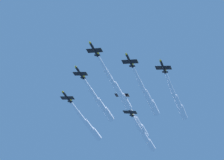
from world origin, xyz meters
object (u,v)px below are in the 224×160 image
Objects in this scene: jet_port_inner at (148,97)px; jet_starboard_inner at (101,104)px; jet_starboard_outer at (145,137)px; jet_starboard_mid at (88,125)px; jet_lead at (118,90)px; jet_port_mid at (177,102)px; jet_port_outer at (138,122)px.

jet_port_inner is 1.05× the size of jet_starboard_inner.
jet_starboard_mid is at bearing -27.32° from jet_starboard_outer.
jet_lead is 1.06× the size of jet_port_mid.
jet_starboard_inner reaches higher than jet_port_inner.
jet_starboard_mid is at bearing -44.41° from jet_port_outer.
jet_port_inner is at bearing 96.43° from jet_starboard_mid.
jet_starboard_inner reaches higher than jet_starboard_outer.
jet_starboard_outer reaches higher than jet_starboard_mid.
jet_port_inner is 1.04× the size of jet_starboard_mid.
jet_port_inner is 18.42m from jet_port_mid.
jet_port_outer is (-30.83, -12.22, 2.31)m from jet_lead.
jet_starboard_outer reaches higher than jet_port_inner.
jet_starboard_mid is at bearing -83.57° from jet_port_inner.
jet_lead reaches higher than jet_starboard_outer.
jet_port_mid reaches higher than jet_lead.
jet_lead is 1.11× the size of jet_starboard_inner.
jet_starboard_outer is (-11.24, -3.92, -2.73)m from jet_port_outer.
jet_port_mid is at bearing 130.37° from jet_starboard_inner.
jet_port_mid is 1.06× the size of jet_port_outer.
jet_lead is 33.24m from jet_port_outer.
jet_starboard_inner is 1.00× the size of jet_starboard_mid.
jet_port_outer is (-16.32, -20.89, 3.45)m from jet_port_inner.
jet_port_inner is at bearing 52.00° from jet_port_outer.
jet_starboard_outer is at bearing -179.57° from jet_starboard_inner.
jet_port_mid is (-16.41, 8.06, 2.24)m from jet_port_inner.
jet_port_mid reaches higher than jet_port_inner.
jet_port_inner is at bearing 149.13° from jet_lead.
jet_lead is 35.18m from jet_port_mid.
jet_port_mid is at bearing 113.07° from jet_starboard_mid.
jet_starboard_inner is (11.29, -24.52, 2.22)m from jet_port_inner.
jet_lead is 16.21m from jet_starboard_inner.
jet_port_mid is 1.05× the size of jet_starboard_mid.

